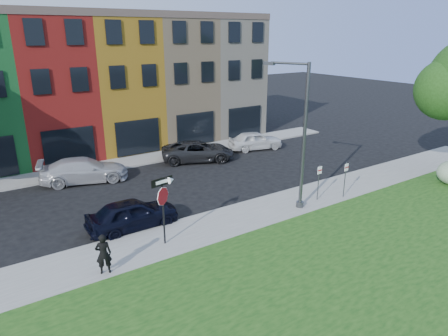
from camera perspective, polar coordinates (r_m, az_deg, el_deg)
ground at (r=18.29m, az=7.82°, el=-10.72°), size 120.00×120.00×0.00m
sidewalk_near at (r=21.46m, az=6.60°, el=-5.85°), size 40.00×3.00×0.12m
sidewalk_far at (r=29.26m, az=-16.59°, el=0.26°), size 40.00×2.40×0.12m
rowhouse_block at (r=34.21m, az=-19.77°, el=11.03°), size 30.00×10.12×10.00m
stop_sign at (r=17.18m, az=-8.74°, el=-4.17°), size 1.04×0.22×3.09m
man at (r=16.24m, az=-16.84°, el=-11.66°), size 0.81×0.72×1.65m
sedan_near at (r=19.68m, az=-12.94°, el=-6.40°), size 1.76×4.36×1.49m
parked_car_silver at (r=26.56m, az=-19.36°, el=-0.28°), size 4.77×6.37×1.54m
parked_car_dark at (r=29.32m, az=-3.75°, el=2.43°), size 6.21×7.01×1.46m
parked_car_white at (r=32.30m, az=4.51°, el=3.96°), size 3.83×5.16×1.47m
street_lamp at (r=20.66m, az=10.83°, el=4.31°), size 1.27×2.42×7.52m
parking_sign_a at (r=22.45m, az=13.40°, el=-1.43°), size 0.32×0.08×2.03m
parking_sign_b at (r=23.24m, az=16.95°, el=-1.01°), size 0.32×0.09×2.06m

